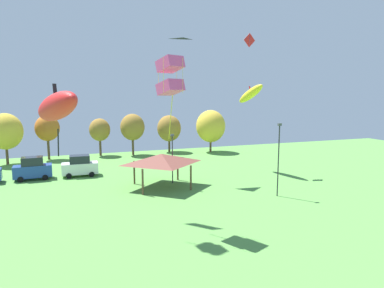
{
  "coord_description": "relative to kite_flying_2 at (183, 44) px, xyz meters",
  "views": [
    {
      "loc": [
        -4.66,
        1.12,
        9.76
      ],
      "look_at": [
        0.57,
        15.36,
        7.59
      ],
      "focal_mm": 32.0,
      "sensor_mm": 36.0,
      "label": 1
    }
  ],
  "objects": [
    {
      "name": "kite_flying_11",
      "position": [
        -5.29,
        -12.74,
        -4.16
      ],
      "size": [
        2.02,
        2.1,
        5.99
      ],
      "color": "#E54C93"
    },
    {
      "name": "parked_car_second_from_left",
      "position": [
        -16.4,
        6.29,
        -13.99
      ],
      "size": [
        4.23,
        2.12,
        2.67
      ],
      "rotation": [
        0.0,
        0.0,
        0.04
      ],
      "color": "#234299",
      "rests_on": "ground"
    },
    {
      "name": "treeline_tree_1",
      "position": [
        -20.57,
        17.13,
        -10.57
      ],
      "size": [
        4.64,
        4.64,
        7.28
      ],
      "color": "brown",
      "rests_on": "ground"
    },
    {
      "name": "light_post_1",
      "position": [
        6.56,
        -9.13,
        -11.31
      ],
      "size": [
        0.36,
        0.2,
        7.12
      ],
      "color": "#2D2D33",
      "rests_on": "ground"
    },
    {
      "name": "treeline_tree_2",
      "position": [
        -15.22,
        19.25,
        -10.49
      ],
      "size": [
        3.58,
        3.58,
        6.79
      ],
      "color": "brown",
      "rests_on": "ground"
    },
    {
      "name": "treeline_tree_3",
      "position": [
        -7.49,
        19.93,
        -11.07
      ],
      "size": [
        3.32,
        3.32,
        6.06
      ],
      "color": "brown",
      "rests_on": "ground"
    },
    {
      "name": "treeline_tree_6",
      "position": [
        10.79,
        17.23,
        -10.81
      ],
      "size": [
        5.02,
        5.02,
        7.24
      ],
      "color": "brown",
      "rests_on": "ground"
    },
    {
      "name": "treeline_tree_5",
      "position": [
        4.08,
        19.7,
        -11.19
      ],
      "size": [
        4.08,
        4.08,
        6.35
      ],
      "color": "brown",
      "rests_on": "ground"
    },
    {
      "name": "park_pavilion",
      "position": [
        -3.15,
        -1.99,
        -12.2
      ],
      "size": [
        6.53,
        5.74,
        3.6
      ],
      "color": "brown",
      "rests_on": "ground"
    },
    {
      "name": "treeline_tree_4",
      "position": [
        -2.4,
        18.73,
        -10.69
      ],
      "size": [
        3.93,
        3.93,
        6.77
      ],
      "color": "brown",
      "rests_on": "ground"
    },
    {
      "name": "kite_flying_9",
      "position": [
        9.61,
        1.82,
        -5.36
      ],
      "size": [
        1.64,
        5.17,
        3.08
      ],
      "color": "yellow"
    },
    {
      "name": "light_post_0",
      "position": [
        -1.6,
        -0.9,
        -12.13
      ],
      "size": [
        0.36,
        0.2,
        5.53
      ],
      "color": "#2D2D33",
      "rests_on": "ground"
    },
    {
      "name": "kite_flying_3",
      "position": [
        9.27,
        1.82,
        1.2
      ],
      "size": [
        1.69,
        0.24,
        1.7
      ],
      "color": "red"
    },
    {
      "name": "parked_car_third_from_left",
      "position": [
        -11.17,
        6.21,
        -14.03
      ],
      "size": [
        4.22,
        2.13,
        2.56
      ],
      "rotation": [
        0.0,
        0.0,
        -0.02
      ],
      "color": "silver",
      "rests_on": "ground"
    },
    {
      "name": "kite_flying_2",
      "position": [
        0.0,
        0.0,
        0.0
      ],
      "size": [
        2.31,
        1.75,
        0.06
      ],
      "color": "black"
    },
    {
      "name": "kite_flying_6",
      "position": [
        -12.75,
        -23.04,
        -5.95
      ],
      "size": [
        2.06,
        4.42,
        2.71
      ],
      "color": "red"
    }
  ]
}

